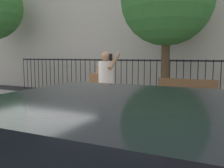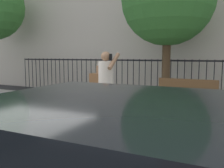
{
  "view_description": "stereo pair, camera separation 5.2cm",
  "coord_description": "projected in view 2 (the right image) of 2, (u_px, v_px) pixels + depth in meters",
  "views": [
    {
      "loc": [
        3.87,
        -3.33,
        1.74
      ],
      "look_at": [
        1.28,
        1.78,
        1.07
      ],
      "focal_mm": 38.92,
      "sensor_mm": 36.0,
      "label": 1
    },
    {
      "loc": [
        3.92,
        -3.31,
        1.74
      ],
      "look_at": [
        1.28,
        1.78,
        1.07
      ],
      "focal_mm": 38.92,
      "sensor_mm": 36.0,
      "label": 2
    }
  ],
  "objects": [
    {
      "name": "pedestrian_on_phone",
      "position": [
        105.0,
        83.0,
        5.51
      ],
      "size": [
        0.65,
        0.49,
        1.68
      ],
      "color": "#936B4C",
      "rests_on": "sidewalk"
    },
    {
      "name": "street_bench",
      "position": [
        188.0,
        95.0,
        6.81
      ],
      "size": [
        1.6,
        0.45,
        0.95
      ],
      "color": "brown",
      "rests_on": "sidewalk"
    },
    {
      "name": "sidewalk",
      "position": [
        79.0,
        115.0,
        6.84
      ],
      "size": [
        28.0,
        4.4,
        0.15
      ],
      "primitive_type": "cube",
      "color": "#9E9B93",
      "rests_on": "ground"
    },
    {
      "name": "ground_plane",
      "position": [
        16.0,
        142.0,
        4.91
      ],
      "size": [
        60.0,
        60.0,
        0.0
      ],
      "primitive_type": "plane",
      "color": "#28282B"
    },
    {
      "name": "iron_fence",
      "position": [
        130.0,
        73.0,
        10.0
      ],
      "size": [
        12.03,
        0.04,
        1.6
      ],
      "color": "black",
      "rests_on": "ground"
    }
  ]
}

